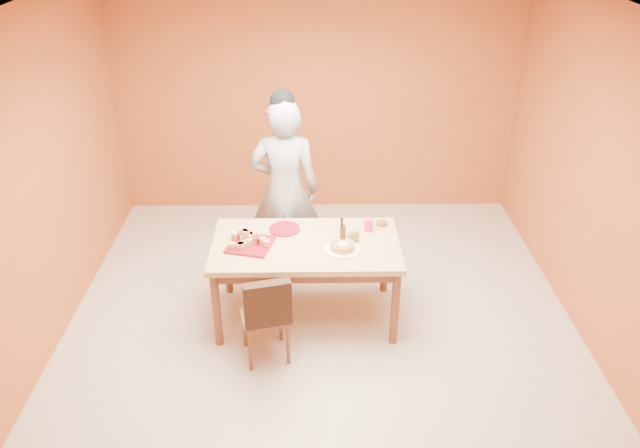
{
  "coord_description": "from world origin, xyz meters",
  "views": [
    {
      "loc": [
        -0.08,
        -4.29,
        3.45
      ],
      "look_at": [
        -0.01,
        0.3,
        0.94
      ],
      "focal_mm": 35.0,
      "sensor_mm": 36.0,
      "label": 1
    }
  ],
  "objects_px": {
    "person": "(285,190)",
    "red_dinner_plate": "(285,229)",
    "egg_ornament": "(354,235)",
    "checker_tin": "(382,223)",
    "dining_table": "(306,252)",
    "pastry_platter": "(250,245)",
    "dining_chair": "(265,314)",
    "magenta_glass": "(368,225)",
    "sponge_cake": "(343,246)"
  },
  "relations": [
    {
      "from": "dining_table",
      "to": "egg_ornament",
      "type": "bearing_deg",
      "value": 1.99
    },
    {
      "from": "person",
      "to": "sponge_cake",
      "type": "distance_m",
      "value": 1.01
    },
    {
      "from": "magenta_glass",
      "to": "person",
      "type": "bearing_deg",
      "value": 144.42
    },
    {
      "from": "magenta_glass",
      "to": "checker_tin",
      "type": "bearing_deg",
      "value": 37.4
    },
    {
      "from": "dining_chair",
      "to": "pastry_platter",
      "type": "distance_m",
      "value": 0.63
    },
    {
      "from": "dining_chair",
      "to": "pastry_platter",
      "type": "xyz_separation_m",
      "value": [
        -0.14,
        0.51,
        0.34
      ]
    },
    {
      "from": "dining_chair",
      "to": "magenta_glass",
      "type": "xyz_separation_m",
      "value": [
        0.88,
        0.76,
        0.38
      ]
    },
    {
      "from": "egg_ornament",
      "to": "pastry_platter",
      "type": "bearing_deg",
      "value": 170.36
    },
    {
      "from": "pastry_platter",
      "to": "red_dinner_plate",
      "type": "distance_m",
      "value": 0.39
    },
    {
      "from": "red_dinner_plate",
      "to": "magenta_glass",
      "type": "xyz_separation_m",
      "value": [
        0.74,
        -0.02,
        0.05
      ]
    },
    {
      "from": "person",
      "to": "red_dinner_plate",
      "type": "distance_m",
      "value": 0.53
    },
    {
      "from": "sponge_cake",
      "to": "pastry_platter",
      "type": "bearing_deg",
      "value": 174.23
    },
    {
      "from": "checker_tin",
      "to": "dining_chair",
      "type": "bearing_deg",
      "value": -139.47
    },
    {
      "from": "pastry_platter",
      "to": "red_dinner_plate",
      "type": "xyz_separation_m",
      "value": [
        0.28,
        0.27,
        -0.0
      ]
    },
    {
      "from": "checker_tin",
      "to": "magenta_glass",
      "type": "bearing_deg",
      "value": -142.6
    },
    {
      "from": "person",
      "to": "checker_tin",
      "type": "distance_m",
      "value": 0.99
    },
    {
      "from": "dining_table",
      "to": "checker_tin",
      "type": "xyz_separation_m",
      "value": [
        0.68,
        0.31,
        0.11
      ]
    },
    {
      "from": "sponge_cake",
      "to": "magenta_glass",
      "type": "relative_size",
      "value": 1.9
    },
    {
      "from": "dining_chair",
      "to": "red_dinner_plate",
      "type": "xyz_separation_m",
      "value": [
        0.14,
        0.79,
        0.34
      ]
    },
    {
      "from": "dining_table",
      "to": "red_dinner_plate",
      "type": "relative_size",
      "value": 5.83
    },
    {
      "from": "dining_chair",
      "to": "egg_ornament",
      "type": "distance_m",
      "value": 1.01
    },
    {
      "from": "dining_chair",
      "to": "magenta_glass",
      "type": "distance_m",
      "value": 1.23
    },
    {
      "from": "dining_chair",
      "to": "checker_tin",
      "type": "distance_m",
      "value": 1.37
    },
    {
      "from": "dining_table",
      "to": "pastry_platter",
      "type": "distance_m",
      "value": 0.48
    },
    {
      "from": "dining_chair",
      "to": "red_dinner_plate",
      "type": "height_order",
      "value": "dining_chair"
    },
    {
      "from": "dining_chair",
      "to": "egg_ornament",
      "type": "bearing_deg",
      "value": 23.93
    },
    {
      "from": "dining_table",
      "to": "red_dinner_plate",
      "type": "xyz_separation_m",
      "value": [
        -0.19,
        0.24,
        0.1
      ]
    },
    {
      "from": "sponge_cake",
      "to": "checker_tin",
      "type": "height_order",
      "value": "sponge_cake"
    },
    {
      "from": "red_dinner_plate",
      "to": "dining_chair",
      "type": "bearing_deg",
      "value": -100.22
    },
    {
      "from": "sponge_cake",
      "to": "egg_ornament",
      "type": "height_order",
      "value": "egg_ornament"
    },
    {
      "from": "person",
      "to": "red_dinner_plate",
      "type": "bearing_deg",
      "value": 93.22
    },
    {
      "from": "person",
      "to": "magenta_glass",
      "type": "xyz_separation_m",
      "value": [
        0.75,
        -0.54,
        -0.08
      ]
    },
    {
      "from": "dining_table",
      "to": "checker_tin",
      "type": "relative_size",
      "value": 16.36
    },
    {
      "from": "magenta_glass",
      "to": "dining_table",
      "type": "bearing_deg",
      "value": -158.82
    },
    {
      "from": "dining_chair",
      "to": "person",
      "type": "xyz_separation_m",
      "value": [
        0.13,
        1.3,
        0.47
      ]
    },
    {
      "from": "egg_ornament",
      "to": "checker_tin",
      "type": "bearing_deg",
      "value": 34.74
    },
    {
      "from": "person",
      "to": "magenta_glass",
      "type": "relative_size",
      "value": 16.5
    },
    {
      "from": "dining_table",
      "to": "dining_chair",
      "type": "distance_m",
      "value": 0.68
    },
    {
      "from": "red_dinner_plate",
      "to": "egg_ornament",
      "type": "height_order",
      "value": "egg_ornament"
    },
    {
      "from": "red_dinner_plate",
      "to": "sponge_cake",
      "type": "relative_size",
      "value": 1.33
    },
    {
      "from": "dining_table",
      "to": "magenta_glass",
      "type": "bearing_deg",
      "value": 21.18
    },
    {
      "from": "pastry_platter",
      "to": "sponge_cake",
      "type": "distance_m",
      "value": 0.78
    },
    {
      "from": "dining_table",
      "to": "pastry_platter",
      "type": "bearing_deg",
      "value": -175.52
    },
    {
      "from": "red_dinner_plate",
      "to": "egg_ornament",
      "type": "xyz_separation_m",
      "value": [
        0.6,
        -0.22,
        0.06
      ]
    },
    {
      "from": "checker_tin",
      "to": "pastry_platter",
      "type": "bearing_deg",
      "value": -163.09
    },
    {
      "from": "sponge_cake",
      "to": "checker_tin",
      "type": "relative_size",
      "value": 2.12
    },
    {
      "from": "egg_ornament",
      "to": "magenta_glass",
      "type": "distance_m",
      "value": 0.24
    },
    {
      "from": "person",
      "to": "checker_tin",
      "type": "xyz_separation_m",
      "value": [
        0.88,
        -0.44,
        -0.12
      ]
    },
    {
      "from": "dining_table",
      "to": "red_dinner_plate",
      "type": "height_order",
      "value": "red_dinner_plate"
    },
    {
      "from": "sponge_cake",
      "to": "dining_chair",
      "type": "bearing_deg",
      "value": -145.65
    }
  ]
}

